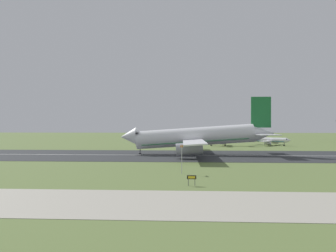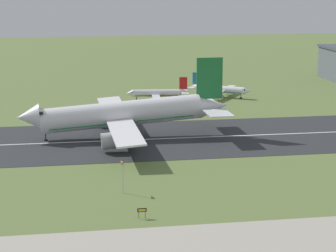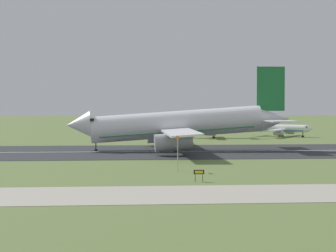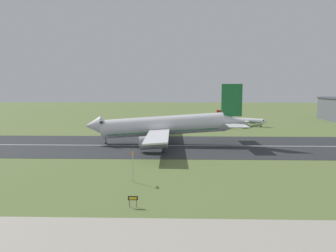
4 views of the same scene
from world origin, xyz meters
name	(u,v)px [view 1 (image 1 of 4)]	position (x,y,z in m)	size (l,w,h in m)	color
ground_plane	(313,181)	(0.00, 48.62, 0.00)	(709.42, 709.42, 0.00)	olive
runway_strip	(256,156)	(0.00, 97.23, 0.03)	(469.42, 40.32, 0.06)	#2B2D30
runway_centreline	(256,156)	(0.00, 97.23, 0.07)	(422.47, 0.70, 0.01)	silver
airplane_landing	(196,137)	(-19.84, 100.06, 5.97)	(53.21, 58.17, 19.75)	white
airplane_parked_centre	(269,140)	(18.23, 152.83, 2.61)	(20.72, 20.10, 7.88)	white
airplane_parked_east	(225,140)	(-4.16, 146.83, 2.95)	(20.48, 17.17, 8.17)	silver
windsock_pole	(181,148)	(-24.12, 57.45, 5.31)	(0.74, 2.14, 6.01)	#B7B7BC
runway_sign	(192,178)	(-22.21, 42.84, 1.31)	(1.57, 0.13, 1.76)	#4C4C51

